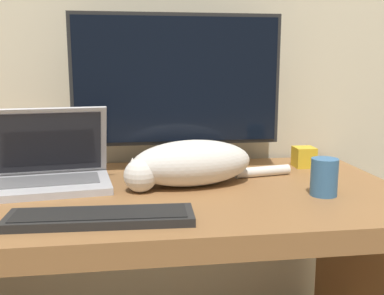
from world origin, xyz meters
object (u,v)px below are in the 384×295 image
laptop (49,171)px  cat (190,163)px  coffee_mug (324,177)px  external_keyboard (101,217)px  monitor (177,90)px

laptop → cat: bearing=-13.2°
laptop → coffee_mug: (0.76, -0.19, 0.00)m
external_keyboard → cat: cat is taller
cat → coffee_mug: (0.35, -0.15, -0.02)m
laptop → coffee_mug: bearing=-21.7°
monitor → coffee_mug: 0.55m
laptop → external_keyboard: 0.36m
coffee_mug → external_keyboard: bearing=-167.9°
monitor → cat: 0.28m
laptop → cat: laptop is taller
monitor → coffee_mug: (0.36, -0.35, -0.22)m
external_keyboard → coffee_mug: size_ratio=4.18×
laptop → external_keyboard: bearing=-70.1°
laptop → coffee_mug: size_ratio=3.62×
laptop → monitor: bearing=13.9°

